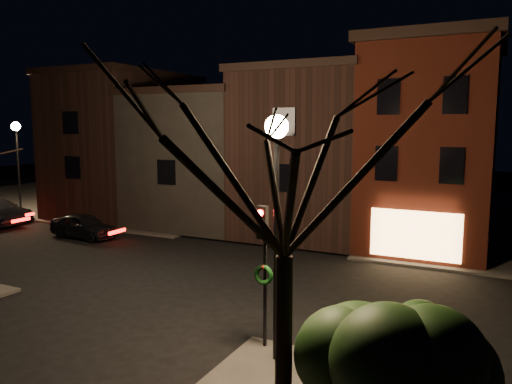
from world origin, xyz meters
TOP-DOWN VIEW (x-y plane):
  - ground at (0.00, 0.00)m, footprint 120.00×120.00m
  - sidewalk_far_left at (-20.00, 20.00)m, footprint 30.00×30.00m
  - corner_building at (8.00, 9.47)m, footprint 6.50×8.50m
  - row_building_a at (1.50, 10.50)m, footprint 7.30×10.30m
  - row_building_b at (-5.75, 10.50)m, footprint 7.80×10.30m
  - row_building_c at (-13.00, 10.50)m, footprint 7.30×10.30m
  - street_lamp_near at (6.20, -6.00)m, footprint 0.60×0.60m
  - street_lamp_far at (-19.00, 6.20)m, footprint 0.60×0.60m
  - traffic_signal at (5.60, -5.51)m, footprint 0.58×0.38m
  - bare_tree_right at (7.50, -8.50)m, footprint 6.40×6.40m
  - evergreen_bush at (9.50, -8.00)m, footprint 3.20×3.20m
  - parked_car_a at (-9.75, 2.95)m, footprint 4.20×1.85m

SIDE VIEW (x-z plane):
  - ground at x=0.00m, z-range 0.00..0.00m
  - sidewalk_far_left at x=-20.00m, z-range 0.00..0.12m
  - parked_car_a at x=-9.75m, z-range 0.00..1.41m
  - evergreen_bush at x=9.50m, z-range 0.12..2.98m
  - traffic_signal at x=5.60m, z-range 0.78..4.83m
  - row_building_b at x=-5.75m, z-range 0.13..8.53m
  - row_building_a at x=1.50m, z-range 0.13..9.53m
  - row_building_c at x=-13.00m, z-range 0.13..10.03m
  - street_lamp_near at x=6.20m, z-range 1.94..8.42m
  - street_lamp_far at x=-19.00m, z-range 1.94..8.42m
  - corner_building at x=8.00m, z-range 0.15..10.65m
  - bare_tree_right at x=7.50m, z-range 1.90..10.40m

